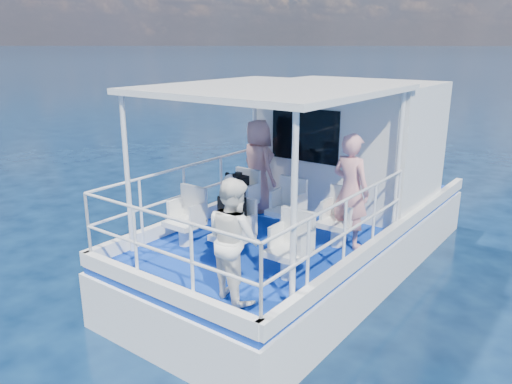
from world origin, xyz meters
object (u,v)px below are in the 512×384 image
Objects in this scene: passenger_port_fwd at (258,166)px; panda at (231,185)px; passenger_stbd_aft at (234,239)px; backpack_center at (232,215)px.

passenger_port_fwd is 4.87× the size of panda.
passenger_stbd_aft is 1.08m from panda.
passenger_stbd_aft is 2.77× the size of backpack_center.
panda reaches higher than backpack_center.
passenger_port_fwd is 3.11× the size of backpack_center.
panda is at bearing 138.30° from passenger_port_fwd.
panda is at bearing -30.63° from passenger_stbd_aft.
passenger_port_fwd is at bearing -39.86° from passenger_stbd_aft.
passenger_port_fwd is 3.19m from passenger_stbd_aft.
passenger_port_fwd reaches higher than backpack_center.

